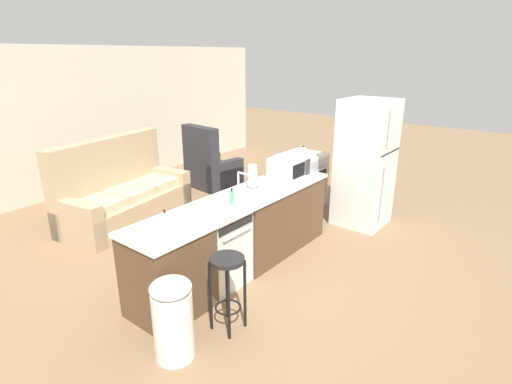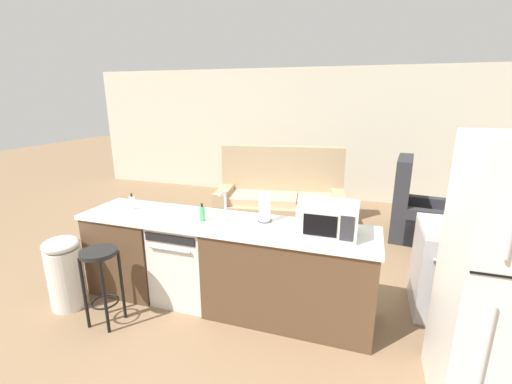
{
  "view_description": "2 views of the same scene",
  "coord_description": "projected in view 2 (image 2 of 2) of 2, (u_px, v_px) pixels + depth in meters",
  "views": [
    {
      "loc": [
        -3.09,
        -2.79,
        2.46
      ],
      "look_at": [
        0.59,
        0.11,
        0.83
      ],
      "focal_mm": 28.0,
      "sensor_mm": 36.0,
      "label": 1
    },
    {
      "loc": [
        1.43,
        -2.83,
        2.07
      ],
      "look_at": [
        0.34,
        0.47,
        1.08
      ],
      "focal_mm": 24.0,
      "sensor_mm": 36.0,
      "label": 2
    }
  ],
  "objects": [
    {
      "name": "sink_faucet",
      "position": [
        225.0,
        208.0,
        3.27
      ],
      "size": [
        0.07,
        0.18,
        0.3
      ],
      "color": "silver",
      "rests_on": "kitchen_counter"
    },
    {
      "name": "bar_stool",
      "position": [
        101.0,
        271.0,
        3.09
      ],
      "size": [
        0.32,
        0.32,
        0.74
      ],
      "color": "black",
      "rests_on": "ground_plane"
    },
    {
      "name": "kettle",
      "position": [
        450.0,
        221.0,
        3.04
      ],
      "size": [
        0.21,
        0.17,
        0.19
      ],
      "color": "silver",
      "rests_on": "stove_range"
    },
    {
      "name": "ground_plane",
      "position": [
        211.0,
        300.0,
        3.58
      ],
      "size": [
        24.0,
        24.0,
        0.0
      ],
      "primitive_type": "plane",
      "color": "#896B4C"
    },
    {
      "name": "refrigerator",
      "position": [
        512.0,
        286.0,
        2.12
      ],
      "size": [
        0.72,
        0.73,
        1.86
      ],
      "color": "white",
      "rests_on": "ground_plane"
    },
    {
      "name": "soap_bottle",
      "position": [
        202.0,
        214.0,
        3.28
      ],
      "size": [
        0.06,
        0.06,
        0.18
      ],
      "color": "#4CB266",
      "rests_on": "kitchen_counter"
    },
    {
      "name": "dishwasher",
      "position": [
        187.0,
        260.0,
        3.54
      ],
      "size": [
        0.58,
        0.61,
        0.84
      ],
      "color": "silver",
      "rests_on": "ground_plane"
    },
    {
      "name": "stove_range",
      "position": [
        459.0,
        272.0,
        3.25
      ],
      "size": [
        0.76,
        0.68,
        0.9
      ],
      "color": "#B7B7BC",
      "rests_on": "ground_plane"
    },
    {
      "name": "wall_back",
      "position": [
        311.0,
        134.0,
        6.97
      ],
      "size": [
        10.0,
        0.06,
        2.6
      ],
      "color": "beige",
      "rests_on": "ground_plane"
    },
    {
      "name": "microwave",
      "position": [
        328.0,
        219.0,
        2.95
      ],
      "size": [
        0.5,
        0.37,
        0.28
      ],
      "color": "white",
      "rests_on": "kitchen_counter"
    },
    {
      "name": "armchair",
      "position": [
        414.0,
        215.0,
        5.1
      ],
      "size": [
        0.89,
        0.93,
        1.2
      ],
      "color": "#2D2D33",
      "rests_on": "ground_plane"
    },
    {
      "name": "kitchen_counter",
      "position": [
        231.0,
        267.0,
        3.4
      ],
      "size": [
        2.94,
        0.66,
        0.9
      ],
      "color": "brown",
      "rests_on": "ground_plane"
    },
    {
      "name": "dish_soap_bottle",
      "position": [
        132.0,
        203.0,
        3.61
      ],
      "size": [
        0.06,
        0.06,
        0.18
      ],
      "color": "silver",
      "rests_on": "kitchen_counter"
    },
    {
      "name": "paper_towel_roll",
      "position": [
        265.0,
        208.0,
        3.25
      ],
      "size": [
        0.14,
        0.14,
        0.28
      ],
      "color": "#4C4C51",
      "rests_on": "kitchen_counter"
    },
    {
      "name": "couch",
      "position": [
        281.0,
        201.0,
        5.61
      ],
      "size": [
        2.12,
        1.22,
        1.27
      ],
      "color": "tan",
      "rests_on": "ground_plane"
    },
    {
      "name": "trash_bin",
      "position": [
        65.0,
        272.0,
        3.4
      ],
      "size": [
        0.35,
        0.35,
        0.74
      ],
      "color": "white",
      "rests_on": "ground_plane"
    }
  ]
}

